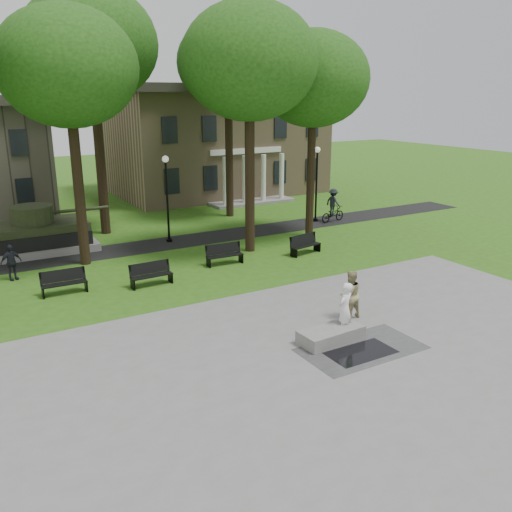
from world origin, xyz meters
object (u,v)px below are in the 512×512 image
(friend_watching, at_px, (350,295))
(concrete_block, at_px, (331,335))
(skateboarder, at_px, (345,309))
(cyclist, at_px, (333,208))
(park_bench_0, at_px, (64,281))

(friend_watching, bearing_deg, concrete_block, 34.05)
(skateboarder, distance_m, cyclist, 17.18)
(cyclist, xyz_separation_m, park_bench_0, (-17.60, -4.84, -0.35))
(cyclist, height_order, park_bench_0, cyclist)
(friend_watching, relative_size, cyclist, 0.84)
(skateboarder, height_order, park_bench_0, skateboarder)
(skateboarder, xyz_separation_m, park_bench_0, (-7.34, 8.93, -0.43))
(skateboarder, xyz_separation_m, friend_watching, (1.11, 1.06, -0.04))
(concrete_block, relative_size, skateboarder, 1.18)
(friend_watching, height_order, cyclist, cyclist)
(skateboarder, height_order, cyclist, cyclist)
(concrete_block, relative_size, park_bench_0, 1.22)
(friend_watching, height_order, park_bench_0, friend_watching)
(skateboarder, bearing_deg, concrete_block, -10.32)
(park_bench_0, bearing_deg, concrete_block, -52.42)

